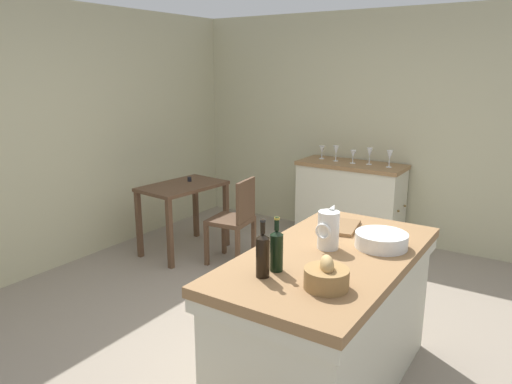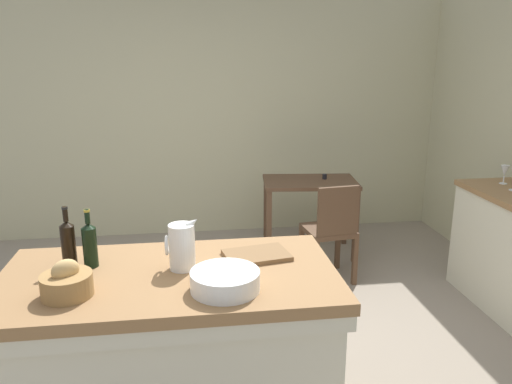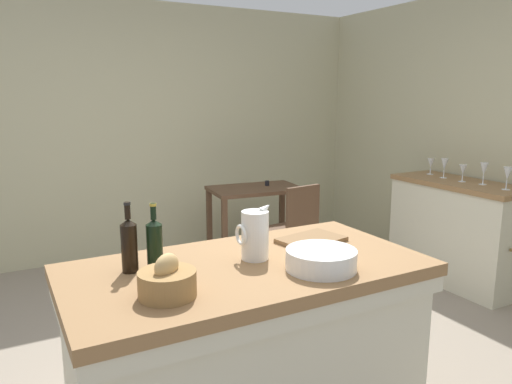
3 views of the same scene
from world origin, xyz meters
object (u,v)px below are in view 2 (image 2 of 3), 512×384
Objects in this scene: island_table at (173,348)px; writing_desk at (310,193)px; pitcher at (182,246)px; wine_bottle_amber at (68,242)px; wooden_chair at (331,229)px; wash_bowl at (225,281)px; cutting_board at (257,255)px; bread_basket at (67,283)px; wine_bottle_dark at (90,244)px; wine_glass_far_right at (505,171)px.

writing_desk is at bearing 60.90° from island_table.
pitcher is (0.07, 0.05, 0.54)m from island_table.
pitcher is 0.87× the size of wine_bottle_amber.
wooden_chair is 2.19m from wash_bowl.
wash_bowl is 0.96× the size of cutting_board.
cutting_board is (0.90, 0.32, -0.05)m from bread_basket.
pitcher is at bearing 24.22° from bread_basket.
pitcher is 0.42m from cutting_board.
island_table is at bearing -19.78° from wine_bottle_dark.
cutting_board is (-0.83, -2.17, 0.28)m from writing_desk.
writing_desk is 2.75m from wash_bowl.
wooden_chair is 5.84× the size of wine_glass_far_right.
island_table is 3.03m from wine_glass_far_right.
wine_bottle_dark is at bearing -138.71° from wooden_chair.
pitcher is at bearing -153.61° from wine_glass_far_right.
wooden_chair is at bearing 51.85° from pitcher.
writing_desk is 2.35m from cutting_board.
wine_glass_far_right reaches higher than writing_desk.
wash_bowl reaches higher than island_table.
wine_bottle_dark is (-0.39, 0.14, 0.54)m from island_table.
island_table is at bearing -17.80° from wine_bottle_amber.
wash_bowl is at bearing -28.76° from wine_bottle_dark.
pitcher is at bearing -11.06° from wine_bottle_amber.
bread_basket is 0.68× the size of cutting_board.
wine_bottle_amber is at bearing 168.94° from pitcher.
pitcher is 0.86× the size of wash_bowl.
wine_bottle_dark is 1.97× the size of wine_glass_far_right.
wine_bottle_amber is (-0.06, 0.34, 0.07)m from bread_basket.
writing_desk is 2.83m from wine_bottle_amber.
wine_glass_far_right is (2.21, 1.20, 0.11)m from cutting_board.
pitcher is 1.21× the size of bread_basket.
writing_desk is at bearing 50.28° from wine_bottle_amber.
cutting_board is 0.96m from wine_bottle_amber.
writing_desk is 1.73m from wine_glass_far_right.
pitcher reaches higher than cutting_board.
wine_bottle_dark is at bearing 151.24° from wash_bowl.
writing_desk is at bearing 61.63° from pitcher.
wooden_chair is 2.10m from pitcher.
wine_bottle_dark is (0.05, 0.32, 0.06)m from bread_basket.
bread_basket is at bearing -80.09° from wine_bottle_amber.
wine_bottle_dark is (-1.68, -2.17, 0.39)m from writing_desk.
wash_bowl reaches higher than cutting_board.
wash_bowl is 0.75m from wine_bottle_dark.
bread_basket is (-1.76, -1.82, 0.48)m from wooden_chair.
wine_bottle_amber is at bearing 169.73° from wine_bottle_dark.
island_table is 5.20× the size of wash_bowl.
island_table is at bearing 21.97° from bread_basket.
wine_glass_far_right is at bearing 26.69° from island_table.
pitcher is 0.47m from wine_bottle_dark.
wash_bowl is 0.70m from bread_basket.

